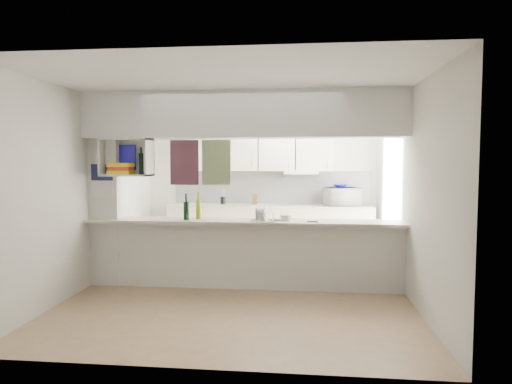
# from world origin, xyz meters

# --- Properties ---
(floor) EXTENTS (4.80, 4.80, 0.00)m
(floor) POSITION_xyz_m (0.00, 0.00, 0.00)
(floor) COLOR #9D7A5B
(floor) RESTS_ON ground
(ceiling) EXTENTS (4.80, 4.80, 0.00)m
(ceiling) POSITION_xyz_m (0.00, 0.00, 2.60)
(ceiling) COLOR white
(ceiling) RESTS_ON wall_back
(wall_back) EXTENTS (4.20, 0.00, 4.20)m
(wall_back) POSITION_xyz_m (0.00, 2.40, 1.30)
(wall_back) COLOR silver
(wall_back) RESTS_ON floor
(wall_left) EXTENTS (0.00, 4.80, 4.80)m
(wall_left) POSITION_xyz_m (-2.10, 0.00, 1.30)
(wall_left) COLOR silver
(wall_left) RESTS_ON floor
(wall_right) EXTENTS (0.00, 4.80, 4.80)m
(wall_right) POSITION_xyz_m (2.10, 0.00, 1.30)
(wall_right) COLOR silver
(wall_right) RESTS_ON floor
(servery_partition) EXTENTS (4.20, 0.50, 2.60)m
(servery_partition) POSITION_xyz_m (-0.17, 0.00, 1.66)
(servery_partition) COLOR silver
(servery_partition) RESTS_ON floor
(cubby_shelf) EXTENTS (0.65, 0.35, 0.50)m
(cubby_shelf) POSITION_xyz_m (-1.57, -0.06, 1.71)
(cubby_shelf) COLOR white
(cubby_shelf) RESTS_ON bulkhead
(kitchen_run) EXTENTS (3.60, 0.63, 2.24)m
(kitchen_run) POSITION_xyz_m (0.16, 2.14, 0.83)
(kitchen_run) COLOR #ECE2C7
(kitchen_run) RESTS_ON floor
(microwave) EXTENTS (0.66, 0.55, 0.31)m
(microwave) POSITION_xyz_m (1.46, 2.05, 1.08)
(microwave) COLOR white
(microwave) RESTS_ON bench_top
(bowl) EXTENTS (0.24, 0.24, 0.06)m
(bowl) POSITION_xyz_m (1.43, 2.07, 1.26)
(bowl) COLOR #140E9D
(bowl) RESTS_ON microwave
(dish_rack) EXTENTS (0.42, 0.37, 0.19)m
(dish_rack) POSITION_xyz_m (0.29, -0.05, 1.00)
(dish_rack) COLOR silver
(dish_rack) RESTS_ON breakfast_bar
(cup) EXTENTS (0.16, 0.16, 0.10)m
(cup) POSITION_xyz_m (0.26, -0.06, 0.99)
(cup) COLOR white
(cup) RESTS_ON dish_rack
(wine_bottles) EXTENTS (0.23, 0.16, 0.37)m
(wine_bottles) POSITION_xyz_m (-0.67, -0.03, 1.06)
(wine_bottles) COLOR black
(wine_bottles) RESTS_ON breakfast_bar
(plastic_tubs) EXTENTS (0.49, 0.18, 0.07)m
(plastic_tubs) POSITION_xyz_m (0.58, -0.03, 0.95)
(plastic_tubs) COLOR silver
(plastic_tubs) RESTS_ON breakfast_bar
(utensil_jar) EXTENTS (0.09, 0.09, 0.13)m
(utensil_jar) POSITION_xyz_m (-0.66, 2.15, 0.99)
(utensil_jar) COLOR black
(utensil_jar) RESTS_ON bench_top
(knife_block) EXTENTS (0.09, 0.07, 0.18)m
(knife_block) POSITION_xyz_m (-0.08, 2.18, 1.01)
(knife_block) COLOR #4D361A
(knife_block) RESTS_ON bench_top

